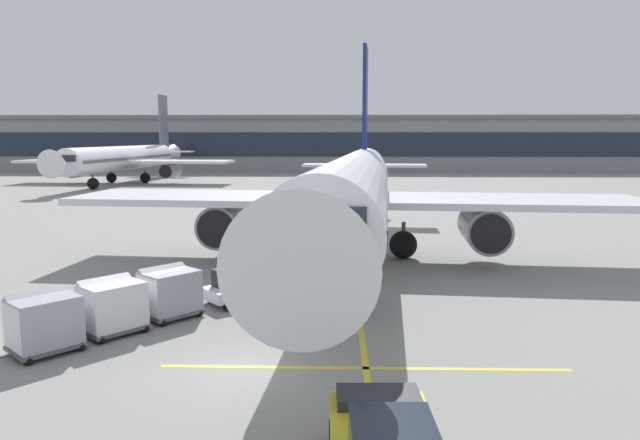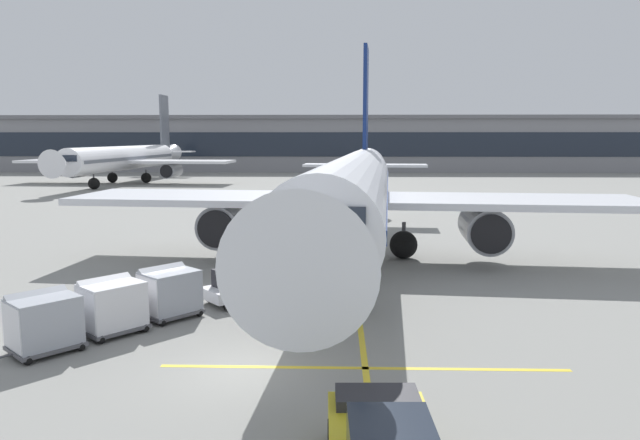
{
  "view_description": "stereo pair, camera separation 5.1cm",
  "coord_description": "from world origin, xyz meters",
  "px_view_note": "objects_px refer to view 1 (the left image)",
  "views": [
    {
      "loc": [
        2.46,
        -16.17,
        6.7
      ],
      "look_at": [
        1.79,
        8.75,
        3.16
      ],
      "focal_mm": 32.8,
      "sensor_mm": 36.0,
      "label": 1
    },
    {
      "loc": [
        2.51,
        -16.17,
        6.7
      ],
      "look_at": [
        1.79,
        8.75,
        3.16
      ],
      "focal_mm": 32.8,
      "sensor_mm": 36.0,
      "label": 2
    }
  ],
  "objects_px": {
    "ground_crew_by_carts": "(143,289)",
    "ground_crew_marshaller": "(253,281)",
    "belt_loader": "(251,279)",
    "parked_airplane": "(353,192)",
    "baggage_cart_third": "(44,321)",
    "baggage_cart_lead": "(169,291)",
    "baggage_cart_second": "(112,305)",
    "distant_airplane": "(125,159)",
    "ground_crew_by_loader": "(245,274)",
    "safety_cone_engine_keepout": "(253,257)"
  },
  "relations": [
    {
      "from": "ground_crew_by_carts",
      "to": "ground_crew_marshaller",
      "type": "height_order",
      "value": "same"
    },
    {
      "from": "safety_cone_engine_keepout",
      "to": "ground_crew_by_carts",
      "type": "bearing_deg",
      "value": -106.91
    },
    {
      "from": "distant_airplane",
      "to": "baggage_cart_lead",
      "type": "bearing_deg",
      "value": -68.94
    },
    {
      "from": "ground_crew_by_carts",
      "to": "safety_cone_engine_keepout",
      "type": "distance_m",
      "value": 9.79
    },
    {
      "from": "belt_loader",
      "to": "safety_cone_engine_keepout",
      "type": "bearing_deg",
      "value": 97.52
    },
    {
      "from": "ground_crew_by_loader",
      "to": "ground_crew_by_carts",
      "type": "height_order",
      "value": "same"
    },
    {
      "from": "baggage_cart_lead",
      "to": "ground_crew_by_loader",
      "type": "xyz_separation_m",
      "value": [
        2.41,
        2.78,
        -0.0
      ]
    },
    {
      "from": "baggage_cart_second",
      "to": "ground_crew_marshaller",
      "type": "height_order",
      "value": "baggage_cart_second"
    },
    {
      "from": "baggage_cart_third",
      "to": "baggage_cart_lead",
      "type": "bearing_deg",
      "value": 51.48
    },
    {
      "from": "baggage_cart_third",
      "to": "safety_cone_engine_keepout",
      "type": "relative_size",
      "value": 4.23
    },
    {
      "from": "ground_crew_by_loader",
      "to": "safety_cone_engine_keepout",
      "type": "xyz_separation_m",
      "value": [
        -0.68,
        6.95,
        -0.7
      ]
    },
    {
      "from": "baggage_cart_lead",
      "to": "ground_crew_marshaller",
      "type": "bearing_deg",
      "value": 31.04
    },
    {
      "from": "baggage_cart_lead",
      "to": "baggage_cart_third",
      "type": "height_order",
      "value": "same"
    },
    {
      "from": "parked_airplane",
      "to": "belt_loader",
      "type": "bearing_deg",
      "value": -118.86
    },
    {
      "from": "parked_airplane",
      "to": "baggage_cart_lead",
      "type": "relative_size",
      "value": 15.62
    },
    {
      "from": "belt_loader",
      "to": "baggage_cart_third",
      "type": "height_order",
      "value": "belt_loader"
    },
    {
      "from": "belt_loader",
      "to": "baggage_cart_second",
      "type": "height_order",
      "value": "belt_loader"
    },
    {
      "from": "distant_airplane",
      "to": "safety_cone_engine_keepout",
      "type": "bearing_deg",
      "value": -64.04
    },
    {
      "from": "baggage_cart_third",
      "to": "ground_crew_by_carts",
      "type": "distance_m",
      "value": 4.43
    },
    {
      "from": "ground_crew_by_carts",
      "to": "baggage_cart_second",
      "type": "bearing_deg",
      "value": -99.11
    },
    {
      "from": "baggage_cart_second",
      "to": "ground_crew_by_carts",
      "type": "bearing_deg",
      "value": 80.89
    },
    {
      "from": "parked_airplane",
      "to": "baggage_cart_third",
      "type": "height_order",
      "value": "parked_airplane"
    },
    {
      "from": "ground_crew_by_carts",
      "to": "baggage_cart_third",
      "type": "bearing_deg",
      "value": -114.03
    },
    {
      "from": "ground_crew_by_loader",
      "to": "ground_crew_by_carts",
      "type": "xyz_separation_m",
      "value": [
        -3.52,
        -2.39,
        0.0
      ]
    },
    {
      "from": "belt_loader",
      "to": "ground_crew_marshaller",
      "type": "xyz_separation_m",
      "value": [
        0.19,
        -0.66,
        0.1
      ]
    },
    {
      "from": "ground_crew_by_loader",
      "to": "ground_crew_marshaller",
      "type": "bearing_deg",
      "value": -65.31
    },
    {
      "from": "distant_airplane",
      "to": "ground_crew_marshaller",
      "type": "bearing_deg",
      "value": -66.12
    },
    {
      "from": "parked_airplane",
      "to": "baggage_cart_lead",
      "type": "xyz_separation_m",
      "value": [
        -7.12,
        -10.43,
        -2.78
      ]
    },
    {
      "from": "safety_cone_engine_keepout",
      "to": "baggage_cart_third",
      "type": "bearing_deg",
      "value": -109.13
    },
    {
      "from": "baggage_cart_lead",
      "to": "baggage_cart_third",
      "type": "distance_m",
      "value": 4.68
    },
    {
      "from": "baggage_cart_lead",
      "to": "distant_airplane",
      "type": "relative_size",
      "value": 0.06
    },
    {
      "from": "baggage_cart_lead",
      "to": "ground_crew_marshaller",
      "type": "distance_m",
      "value": 3.37
    },
    {
      "from": "parked_airplane",
      "to": "ground_crew_marshaller",
      "type": "height_order",
      "value": "parked_airplane"
    },
    {
      "from": "ground_crew_by_loader",
      "to": "distant_airplane",
      "type": "relative_size",
      "value": 0.04
    },
    {
      "from": "safety_cone_engine_keepout",
      "to": "ground_crew_marshaller",
      "type": "bearing_deg",
      "value": -81.72
    },
    {
      "from": "ground_crew_by_loader",
      "to": "baggage_cart_third",
      "type": "bearing_deg",
      "value": -129.61
    },
    {
      "from": "baggage_cart_second",
      "to": "safety_cone_engine_keepout",
      "type": "relative_size",
      "value": 4.23
    },
    {
      "from": "parked_airplane",
      "to": "distant_airplane",
      "type": "height_order",
      "value": "distant_airplane"
    },
    {
      "from": "ground_crew_marshaller",
      "to": "distant_airplane",
      "type": "relative_size",
      "value": 0.04
    },
    {
      "from": "belt_loader",
      "to": "ground_crew_marshaller",
      "type": "bearing_deg",
      "value": -73.51
    },
    {
      "from": "ground_crew_by_carts",
      "to": "safety_cone_engine_keepout",
      "type": "bearing_deg",
      "value": 73.09
    },
    {
      "from": "parked_airplane",
      "to": "baggage_cart_second",
      "type": "bearing_deg",
      "value": -125.01
    },
    {
      "from": "belt_loader",
      "to": "baggage_cart_lead",
      "type": "distance_m",
      "value": 3.61
    },
    {
      "from": "baggage_cart_third",
      "to": "distant_airplane",
      "type": "height_order",
      "value": "distant_airplane"
    },
    {
      "from": "parked_airplane",
      "to": "distant_airplane",
      "type": "bearing_deg",
      "value": 120.75
    },
    {
      "from": "baggage_cart_second",
      "to": "safety_cone_engine_keepout",
      "type": "xyz_separation_m",
      "value": [
        3.19,
        11.56,
        -0.71
      ]
    },
    {
      "from": "distant_airplane",
      "to": "ground_crew_by_loader",
      "type": "bearing_deg",
      "value": -66.13
    },
    {
      "from": "belt_loader",
      "to": "ground_crew_by_loader",
      "type": "relative_size",
      "value": 2.73
    },
    {
      "from": "belt_loader",
      "to": "ground_crew_by_carts",
      "type": "xyz_separation_m",
      "value": [
        -3.81,
        -2.01,
        0.1
      ]
    },
    {
      "from": "baggage_cart_third",
      "to": "ground_crew_marshaller",
      "type": "distance_m",
      "value": 7.93
    }
  ]
}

